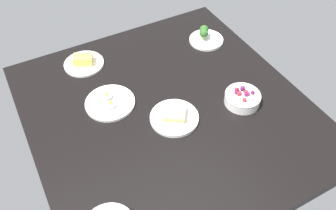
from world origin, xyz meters
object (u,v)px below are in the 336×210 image
(plate_eggs, at_px, (110,102))
(plate_cheese, at_px, (84,62))
(plate_broccoli, at_px, (206,38))
(bowl_berries, at_px, (242,98))
(plate_sandwich, at_px, (174,117))

(plate_eggs, bearing_deg, plate_cheese, -177.70)
(plate_eggs, bearing_deg, plate_broccoli, 107.08)
(plate_broccoli, distance_m, plate_eggs, 0.62)
(plate_broccoli, relative_size, bowl_berries, 1.13)
(plate_sandwich, relative_size, bowl_berries, 1.32)
(plate_broccoli, distance_m, plate_cheese, 0.61)
(plate_sandwich, height_order, bowl_berries, bowl_berries)
(plate_cheese, xyz_separation_m, bowl_berries, (0.55, 0.51, 0.01))
(plate_eggs, relative_size, plate_cheese, 1.13)
(plate_sandwich, bearing_deg, plate_cheese, -157.19)
(plate_broccoli, relative_size, plate_cheese, 0.92)
(plate_broccoli, relative_size, plate_eggs, 0.81)
(plate_cheese, relative_size, bowl_berries, 1.23)
(plate_broccoli, distance_m, bowl_berries, 0.45)
(plate_broccoli, xyz_separation_m, plate_eggs, (0.18, -0.59, -0.01))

